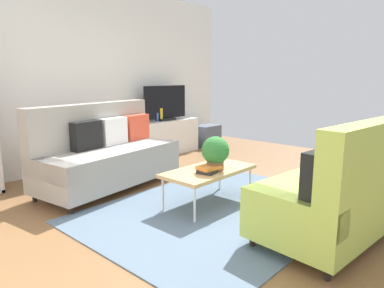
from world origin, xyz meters
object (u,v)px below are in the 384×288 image
Objects in this scene: coffee_table at (209,172)px; bottle_0 at (157,117)px; couch_green at (347,188)px; table_book_0 at (209,171)px; tv_console at (165,137)px; vase_1 at (147,117)px; couch_beige at (106,154)px; potted_plant at (215,152)px; tv at (165,104)px; bottle_1 at (161,115)px; storage_trunk at (206,136)px; vase_0 at (139,119)px.

coffee_table is 7.00× the size of bottle_0.
couch_green is 8.21× the size of table_book_0.
vase_1 is at bearing 172.58° from tv_console.
potted_plant is (0.41, -1.50, 0.18)m from couch_beige.
bottle_1 is at bearing -171.29° from tv.
table_book_0 is 2.84m from bottle_1.
couch_green is 3.92m from vase_1.
storage_trunk is at bearing -4.16° from tv.
couch_green reaches higher than vase_0.
storage_trunk is at bearing 62.51° from couch_green.
couch_beige reaches higher than table_book_0.
table_book_0 is 1.01× the size of bottle_1.
table_book_0 reaches higher than coffee_table.
couch_beige reaches higher than coffee_table.
coffee_table is at bearing -123.29° from tv_console.
bottle_1 is at bearing 59.68° from potted_plant.
couch_green is 11.78× the size of vase_1.
tv_console is 2.87m from potted_plant.
bottle_0 is (1.42, 2.38, 0.28)m from table_book_0.
vase_1 reaches higher than potted_plant.
potted_plant is at bearing -110.87° from vase_0.
tv_console is at bearing 76.81° from couch_green.
couch_green is at bearing -102.91° from vase_1.
table_book_0 is at bearing -124.37° from tv.
storage_trunk is 2.17× the size of table_book_0.
tv_console is (1.26, 3.76, -0.12)m from couch_green.
coffee_table is at bearing -115.75° from vase_1.
couch_beige reaches higher than bottle_1.
bottle_1 is at bearing 78.45° from couch_green.
tv_console is 8.90× the size of bottle_0.
storage_trunk is 1.76m from vase_0.
table_book_0 is 2.79m from vase_1.
bottle_0 reaches higher than storage_trunk.
coffee_table is 6.58× the size of vase_1.
couch_beige reaches higher than tv_console.
vase_0 reaches higher than storage_trunk.
vase_1 is at bearing -155.61° from couch_beige.
tv_console is at bearing 174.81° from storage_trunk.
bottle_0 is at bearing 180.00° from bottle_1.
potted_plant reaches higher than tv_console.
tv reaches higher than couch_green.
bottle_1 is (0.25, -0.09, 0.03)m from vase_1.
couch_green reaches higher than storage_trunk.
vase_0 is 0.46m from bottle_1.
tv_console is 0.63m from tv.
table_book_0 is at bearing -113.27° from vase_0.
vase_0 is 0.97× the size of bottle_0.
tv_console is 1.11m from storage_trunk.
coffee_table is 1.10× the size of tv.
tv is at bearing -10.34° from vase_1.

